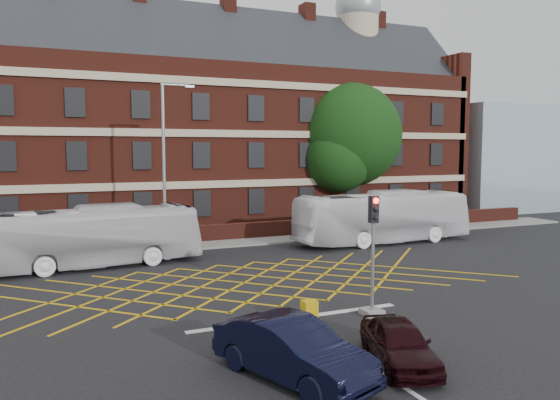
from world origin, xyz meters
name	(u,v)px	position (x,y,z in m)	size (l,w,h in m)	color
ground	(261,294)	(0.00, 0.00, 0.00)	(120.00, 120.00, 0.00)	black
victorian_building	(158,124)	(0.25, 22.00, 7.84)	(51.00, 12.17, 20.40)	#582016
boundary_wall	(184,235)	(0.00, 13.00, 0.55)	(56.00, 0.50, 1.10)	#511D15
far_pavement	(188,245)	(0.00, 12.00, 0.06)	(60.00, 3.00, 0.12)	slate
glass_block	(498,158)	(34.00, 21.00, 5.00)	(14.00, 10.00, 10.00)	#99B2BF
box_junction_hatching	(244,283)	(0.00, 2.00, 0.01)	(11.50, 0.12, 0.02)	#CC990C
stop_line	(297,318)	(0.00, -3.50, 0.01)	(8.00, 0.30, 0.02)	silver
centre_line	(412,393)	(0.00, -10.00, 0.01)	(0.15, 14.00, 0.02)	silver
bus_left	(88,237)	(-6.05, 8.13, 1.55)	(2.60, 11.11, 3.09)	silver
bus_right	(383,217)	(11.60, 8.28, 1.64)	(2.76, 11.78, 3.28)	white
car_navy	(293,350)	(-2.32, -8.08, 0.78)	(1.64, 4.71, 1.55)	black
car_maroon	(399,343)	(0.75, -8.41, 0.62)	(1.47, 3.65, 1.24)	black
deciduous_tree	(350,142)	(14.06, 16.59, 6.48)	(8.14, 8.05, 11.06)	black
traffic_light_near	(373,266)	(2.60, -4.26, 1.76)	(0.70, 0.70, 4.27)	slate
street_lamp	(166,196)	(-1.78, 9.81, 3.32)	(2.25, 1.00, 9.50)	slate
utility_cabinet	(309,312)	(0.09, -4.26, 0.40)	(0.49, 0.44, 0.80)	#C8A20B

